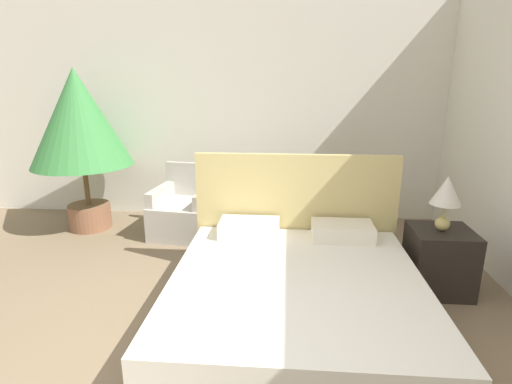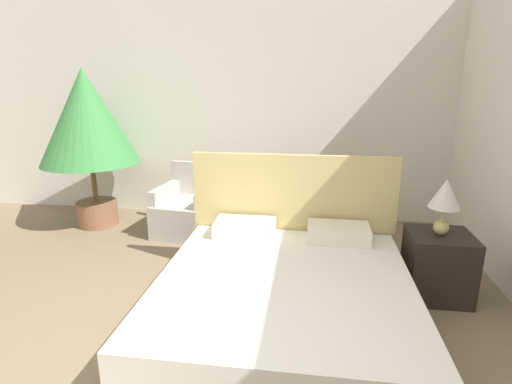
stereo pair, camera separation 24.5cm
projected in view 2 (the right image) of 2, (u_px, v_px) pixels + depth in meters
name	position (u px, v px, depth m)	size (l,w,h in m)	color
wall_back	(249.00, 109.00, 5.22)	(10.00, 0.06, 2.90)	silver
bed	(285.00, 295.00, 2.99)	(1.88, 2.00, 1.16)	#8C7A5B
armchair_near_window_left	(188.00, 212.00, 4.87)	(0.76, 0.80, 0.82)	#B7B2A8
armchair_near_window_right	(268.00, 216.00, 4.73)	(0.76, 0.80, 0.82)	#B7B2A8
potted_palm	(87.00, 121.00, 4.84)	(1.18, 1.18, 1.96)	brown
nightstand	(438.00, 265.00, 3.41)	(0.51, 0.49, 0.57)	black
table_lamp	(445.00, 197.00, 3.25)	(0.25, 0.25, 0.48)	tan
side_table	(227.00, 217.00, 4.76)	(0.38, 0.38, 0.47)	#B7AD93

